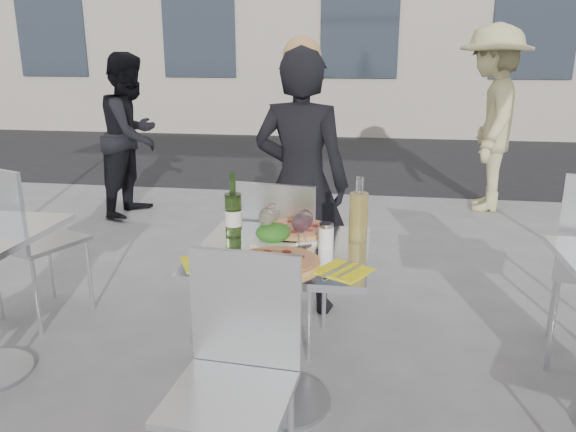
# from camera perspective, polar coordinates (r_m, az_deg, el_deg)

# --- Properties ---
(ground) EXTENTS (80.00, 80.00, 0.00)m
(ground) POSITION_cam_1_polar(r_m,az_deg,el_deg) (2.71, -0.52, -18.42)
(ground) COLOR slate
(street_asphalt) EXTENTS (24.00, 5.00, 0.00)m
(street_asphalt) POSITION_cam_1_polar(r_m,az_deg,el_deg) (8.85, 6.41, 6.10)
(street_asphalt) COLOR black
(street_asphalt) RESTS_ON ground
(main_table) EXTENTS (0.72, 0.72, 0.75)m
(main_table) POSITION_cam_1_polar(r_m,az_deg,el_deg) (2.45, -0.55, -7.98)
(main_table) COLOR #B7BABF
(main_table) RESTS_ON ground
(chair_far) EXTENTS (0.48, 0.49, 0.94)m
(chair_far) POSITION_cam_1_polar(r_m,az_deg,el_deg) (2.91, -0.89, -3.60)
(chair_far) COLOR silver
(chair_far) RESTS_ON ground
(chair_near) EXTENTS (0.43, 0.44, 0.89)m
(chair_near) POSITION_cam_1_polar(r_m,az_deg,el_deg) (2.00, -5.21, -14.46)
(chair_near) COLOR silver
(chair_near) RESTS_ON ground
(side_chair_lfar) EXTENTS (0.57, 0.57, 0.95)m
(side_chair_lfar) POSITION_cam_1_polar(r_m,az_deg,el_deg) (3.56, -25.41, -1.41)
(side_chair_lfar) COLOR silver
(side_chair_lfar) RESTS_ON ground
(woman_diner) EXTENTS (0.63, 0.47, 1.59)m
(woman_diner) POSITION_cam_1_polar(r_m,az_deg,el_deg) (3.35, 1.34, 3.29)
(woman_diner) COLOR black
(woman_diner) RESTS_ON ground
(pedestrian_a) EXTENTS (0.67, 0.82, 1.56)m
(pedestrian_a) POSITION_cam_1_polar(r_m,az_deg,el_deg) (5.68, -15.57, 7.90)
(pedestrian_a) COLOR black
(pedestrian_a) RESTS_ON ground
(pedestrian_b) EXTENTS (0.83, 1.26, 1.82)m
(pedestrian_b) POSITION_cam_1_polar(r_m,az_deg,el_deg) (5.99, 19.82, 9.23)
(pedestrian_b) COLOR tan
(pedestrian_b) RESTS_ON ground
(pizza_near) EXTENTS (0.34, 0.34, 0.02)m
(pizza_near) POSITION_cam_1_polar(r_m,az_deg,el_deg) (2.19, -1.09, -4.67)
(pizza_near) COLOR tan
(pizza_near) RESTS_ON main_table
(pizza_far) EXTENTS (0.34, 0.34, 0.03)m
(pizza_far) POSITION_cam_1_polar(r_m,az_deg,el_deg) (2.56, 0.86, -1.44)
(pizza_far) COLOR white
(pizza_far) RESTS_ON main_table
(salad_plate) EXTENTS (0.22, 0.22, 0.09)m
(salad_plate) POSITION_cam_1_polar(r_m,az_deg,el_deg) (2.43, -1.53, -1.89)
(salad_plate) COLOR white
(salad_plate) RESTS_ON main_table
(wine_bottle) EXTENTS (0.08, 0.08, 0.29)m
(wine_bottle) POSITION_cam_1_polar(r_m,az_deg,el_deg) (2.49, -5.58, 0.34)
(wine_bottle) COLOR #36541F
(wine_bottle) RESTS_ON main_table
(carafe) EXTENTS (0.08, 0.08, 0.29)m
(carafe) POSITION_cam_1_polar(r_m,az_deg,el_deg) (2.43, 7.18, -0.00)
(carafe) COLOR tan
(carafe) RESTS_ON main_table
(sugar_shaker) EXTENTS (0.06, 0.06, 0.11)m
(sugar_shaker) POSITION_cam_1_polar(r_m,az_deg,el_deg) (2.37, 3.88, -2.01)
(sugar_shaker) COLOR white
(sugar_shaker) RESTS_ON main_table
(wineglass_white_a) EXTENTS (0.07, 0.07, 0.16)m
(wineglass_white_a) POSITION_cam_1_polar(r_m,az_deg,el_deg) (2.41, -2.18, -0.24)
(wineglass_white_a) COLOR white
(wineglass_white_a) RESTS_ON main_table
(wineglass_white_b) EXTENTS (0.07, 0.07, 0.16)m
(wineglass_white_b) POSITION_cam_1_polar(r_m,az_deg,el_deg) (2.49, -1.60, 0.27)
(wineglass_white_b) COLOR white
(wineglass_white_b) RESTS_ON main_table
(wineglass_red_a) EXTENTS (0.07, 0.07, 0.16)m
(wineglass_red_a) POSITION_cam_1_polar(r_m,az_deg,el_deg) (2.33, 1.25, -0.87)
(wineglass_red_a) COLOR white
(wineglass_red_a) RESTS_ON main_table
(wineglass_red_b) EXTENTS (0.07, 0.07, 0.16)m
(wineglass_red_b) POSITION_cam_1_polar(r_m,az_deg,el_deg) (2.38, 1.77, -0.48)
(wineglass_red_b) COLOR white
(wineglass_red_b) RESTS_ON main_table
(napkin_left) EXTENTS (0.24, 0.24, 0.01)m
(napkin_left) POSITION_cam_1_polar(r_m,az_deg,el_deg) (2.24, -8.32, -4.64)
(napkin_left) COLOR yellow
(napkin_left) RESTS_ON main_table
(napkin_right) EXTENTS (0.25, 0.25, 0.01)m
(napkin_right) POSITION_cam_1_polar(r_m,az_deg,el_deg) (2.14, 5.66, -5.51)
(napkin_right) COLOR yellow
(napkin_right) RESTS_ON main_table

